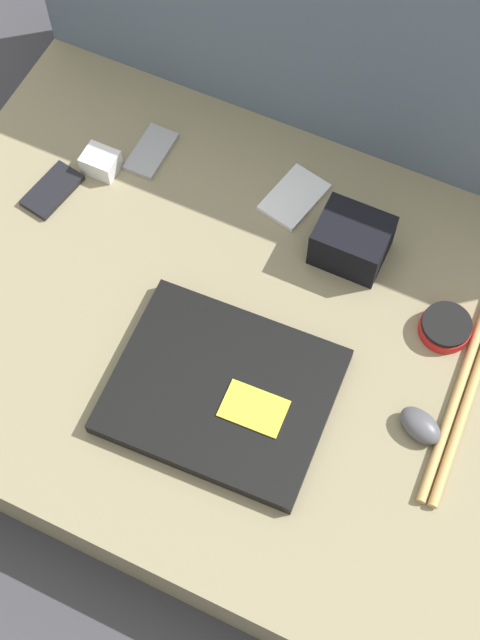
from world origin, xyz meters
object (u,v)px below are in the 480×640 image
Objects in this scene: laptop at (222,391)px; phone_silver at (151,151)px; camera_pouch at (352,241)px; computer_mouse at (420,425)px; charger_brick at (101,162)px; phone_black at (294,197)px; speaker_puck at (446,327)px; phone_small at (52,190)px.

laptop is 0.45m from phone_silver.
phone_silver is at bearing 173.83° from camera_pouch.
charger_brick is at bearing -176.68° from computer_mouse.
phone_silver is (-0.29, 0.34, -0.01)m from laptop.
computer_mouse is 0.63× the size of phone_black.
charger_brick reaches higher than laptop.
charger_brick is (-0.63, 0.21, 0.00)m from computer_mouse.
speaker_puck is at bearing -10.56° from phone_silver.
computer_mouse is 0.99× the size of speaker_puck.
speaker_puck is 0.71× the size of camera_pouch.
phone_small is (-0.66, -0.03, -0.01)m from speaker_puck.
phone_silver is at bearing 176.20° from computer_mouse.
phone_black is (-0.30, 0.12, -0.01)m from speaker_puck.
laptop is 0.45m from charger_brick.
phone_small is (-0.11, -0.14, 0.00)m from phone_silver.
camera_pouch reaches higher than speaker_puck.
phone_small is at bearing 150.86° from laptop.
phone_silver is 0.83× the size of phone_black.
phone_silver is 0.92× the size of camera_pouch.
phone_small is at bearing -169.46° from computer_mouse.
phone_small is at bearing -144.00° from phone_black.
phone_silver is at bearing 128.33° from laptop.
speaker_puck is 0.32m from phone_black.
camera_pouch is (0.48, 0.10, 0.03)m from phone_small.
charger_brick reaches higher than phone_small.
speaker_puck is (-0.02, 0.16, -0.00)m from computer_mouse.
charger_brick is (-0.61, 0.04, 0.00)m from speaker_puck.
charger_brick is at bearing -176.96° from camera_pouch.
phone_black is 2.18× the size of charger_brick.
phone_silver is at bearing 169.13° from speaker_puck.
phone_small is 0.49m from camera_pouch.
laptop is at bearing -104.46° from camera_pouch.
speaker_puck is 0.61m from charger_brick.
laptop is 3.19× the size of phone_silver.
camera_pouch is at bearing 3.04° from charger_brick.
speaker_puck is 0.64× the size of phone_black.
laptop is at bearing -144.30° from computer_mouse.
charger_brick is at bearing 139.34° from laptop.
phone_small reaches higher than phone_black.
computer_mouse is at bearing -29.20° from phone_black.
phone_silver and phone_black have the same top height.
phone_silver is 1.81× the size of charger_brick.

